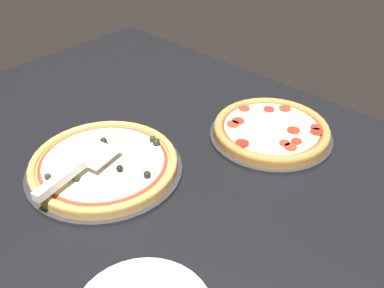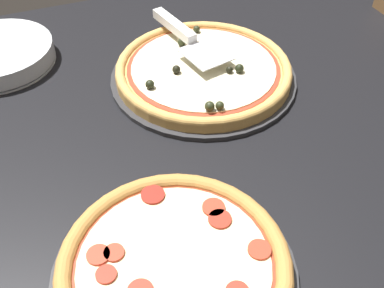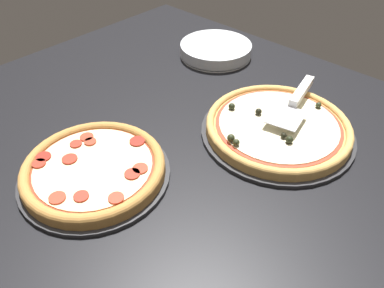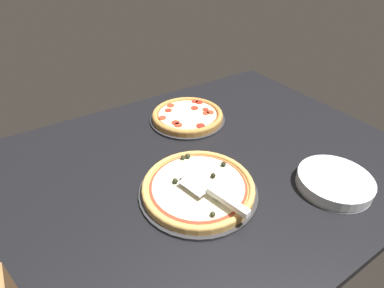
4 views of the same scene
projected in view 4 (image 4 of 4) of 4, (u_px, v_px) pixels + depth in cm
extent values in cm
cube|color=black|center=(196.00, 167.00, 109.25)|extent=(155.96, 112.87, 3.60)
cylinder|color=#2D2D30|center=(198.00, 191.00, 96.07)|extent=(38.10, 38.10, 1.00)
cylinder|color=tan|center=(198.00, 188.00, 95.23)|extent=(35.82, 35.82, 1.88)
torus|color=tan|center=(198.00, 186.00, 94.69)|extent=(35.82, 35.82, 1.96)
cylinder|color=#A33823|center=(198.00, 185.00, 94.64)|extent=(31.13, 31.13, 0.15)
cylinder|color=beige|center=(198.00, 185.00, 94.57)|extent=(29.37, 29.37, 0.40)
sphere|color=#282D19|center=(183.00, 157.00, 104.55)|extent=(1.60, 1.60, 1.60)
sphere|color=#282D19|center=(219.00, 198.00, 88.54)|extent=(1.74, 1.74, 1.74)
sphere|color=black|center=(175.00, 181.00, 94.56)|extent=(1.75, 1.75, 1.75)
sphere|color=black|center=(224.00, 164.00, 101.48)|extent=(1.70, 1.70, 1.70)
sphere|color=black|center=(213.00, 175.00, 96.75)|extent=(1.63, 1.63, 1.63)
sphere|color=#282D19|center=(188.00, 156.00, 105.03)|extent=(1.83, 1.83, 1.83)
sphere|color=black|center=(181.00, 180.00, 95.10)|extent=(1.39, 1.39, 1.39)
sphere|color=#282D19|center=(213.00, 214.00, 83.56)|extent=(1.54, 1.54, 1.54)
cylinder|color=#2D2D30|center=(188.00, 119.00, 132.84)|extent=(33.09, 33.09, 1.00)
cylinder|color=#B77F3D|center=(188.00, 116.00, 132.00)|extent=(31.11, 31.11, 1.89)
torus|color=#B77F3D|center=(187.00, 115.00, 131.45)|extent=(31.11, 31.11, 2.40)
cylinder|color=maroon|center=(187.00, 114.00, 131.41)|extent=(27.04, 27.04, 0.15)
cylinder|color=beige|center=(187.00, 114.00, 131.33)|extent=(25.51, 25.51, 0.40)
cylinder|color=#B73823|center=(162.00, 118.00, 127.93)|extent=(3.15, 3.15, 0.40)
cylinder|color=#AD2D1E|center=(176.00, 123.00, 124.72)|extent=(3.33, 3.33, 0.40)
cylinder|color=#B73823|center=(206.00, 113.00, 131.27)|extent=(2.78, 2.78, 0.40)
cylinder|color=#AD2D1E|center=(195.00, 101.00, 140.34)|extent=(2.97, 2.97, 0.40)
cylinder|color=maroon|center=(199.00, 102.00, 139.65)|extent=(3.32, 3.32, 0.40)
cylinder|color=maroon|center=(201.00, 126.00, 122.68)|extent=(3.56, 3.56, 0.40)
cylinder|color=#AD2D1E|center=(206.00, 110.00, 133.92)|extent=(2.74, 2.74, 0.40)
cylinder|color=#B73823|center=(178.00, 125.00, 123.19)|extent=(3.33, 3.33, 0.40)
cylinder|color=#AD2D1E|center=(168.00, 110.00, 133.33)|extent=(3.06, 3.06, 0.40)
cylinder|color=#B73823|center=(210.00, 112.00, 131.86)|extent=(3.17, 3.17, 0.40)
cylinder|color=#AD2D1E|center=(195.00, 108.00, 135.07)|extent=(3.37, 3.37, 0.40)
cylinder|color=#B73823|center=(171.00, 105.00, 137.05)|extent=(3.37, 3.37, 0.40)
cube|color=silver|center=(198.00, 183.00, 92.20)|extent=(9.87, 10.94, 0.24)
cube|color=white|center=(228.00, 201.00, 84.81)|extent=(5.15, 14.50, 2.00)
cylinder|color=silver|center=(333.00, 186.00, 98.20)|extent=(23.72, 23.72, 0.70)
cylinder|color=silver|center=(333.00, 184.00, 97.79)|extent=(23.72, 23.72, 0.70)
cylinder|color=silver|center=(334.00, 183.00, 97.39)|extent=(23.72, 23.72, 0.70)
cylinder|color=silver|center=(335.00, 181.00, 96.98)|extent=(23.72, 23.72, 0.70)
cylinder|color=silver|center=(335.00, 180.00, 96.58)|extent=(23.72, 23.72, 0.70)
cylinder|color=silver|center=(336.00, 178.00, 96.17)|extent=(23.72, 23.72, 0.70)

